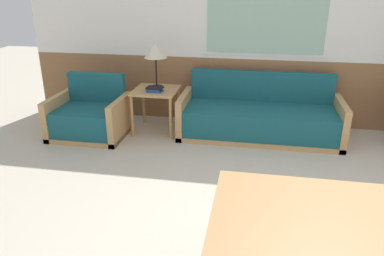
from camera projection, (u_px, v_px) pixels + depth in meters
The scene contains 7 objects.
ground_plane at pixel (291, 240), 2.96m from camera, with size 16.00×16.00×0.00m, color beige.
wall_back at pixel (287, 26), 4.86m from camera, with size 7.20×0.09×2.70m.
couch at pixel (259, 118), 4.86m from camera, with size 2.05×0.80×0.79m.
armchair at pixel (90, 118), 4.89m from camera, with size 0.94×0.74×0.76m.
side_table at pixel (156, 96), 4.95m from camera, with size 0.57×0.57×0.58m.
table_lamp at pixel (155, 52), 4.83m from camera, with size 0.30×0.30×0.59m.
book_stack at pixel (154, 89), 4.81m from camera, with size 0.22×0.16×0.06m.
Camera 1 is at (-0.34, -2.52, 1.92)m, focal length 35.00 mm.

